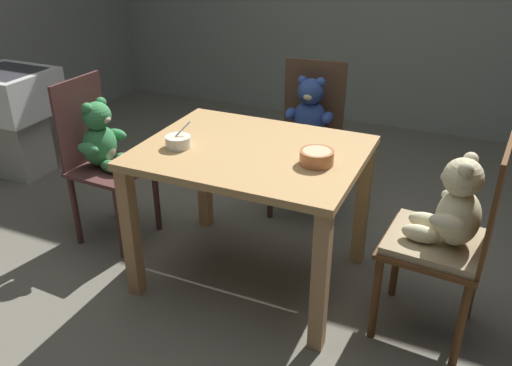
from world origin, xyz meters
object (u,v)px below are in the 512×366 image
at_px(teddy_chair_far_center, 309,125).
at_px(teddy_chair_near_right, 451,224).
at_px(sink_basin, 13,108).
at_px(dining_table, 252,172).
at_px(teddy_chair_near_left, 102,147).
at_px(porridge_bowl_white_near_left, 178,141).
at_px(porridge_bowl_terracotta_near_right, 317,157).

distance_m(teddy_chair_far_center, teddy_chair_near_right, 1.25).
relative_size(teddy_chair_far_center, sink_basin, 1.23).
height_order(dining_table, teddy_chair_near_left, teddy_chair_near_left).
relative_size(dining_table, sink_basin, 1.37).
bearing_deg(teddy_chair_far_center, porridge_bowl_white_near_left, -24.55).
relative_size(teddy_chair_near_left, teddy_chair_near_right, 0.99).
bearing_deg(teddy_chair_far_center, porridge_bowl_terracotta_near_right, 16.18).
xyz_separation_m(teddy_chair_near_right, porridge_bowl_white_near_left, (-1.25, -0.07, 0.18)).
xyz_separation_m(teddy_chair_near_left, porridge_bowl_white_near_left, (0.60, -0.16, 0.19)).
height_order(teddy_chair_near_left, porridge_bowl_terracotta_near_right, teddy_chair_near_left).
bearing_deg(porridge_bowl_white_near_left, teddy_chair_far_center, 69.85).
height_order(dining_table, porridge_bowl_white_near_left, porridge_bowl_white_near_left).
bearing_deg(dining_table, sink_basin, 167.32).
xyz_separation_m(teddy_chair_far_center, porridge_bowl_terracotta_near_right, (0.32, -0.85, 0.19)).
relative_size(porridge_bowl_white_near_left, sink_basin, 0.16).
xyz_separation_m(dining_table, teddy_chair_near_right, (0.93, -0.05, -0.04)).
bearing_deg(teddy_chair_near_left, teddy_chair_near_right, 0.29).
relative_size(dining_table, teddy_chair_near_right, 1.10).
distance_m(dining_table, teddy_chair_near_left, 0.93).
bearing_deg(sink_basin, teddy_chair_near_right, -9.72).
distance_m(porridge_bowl_terracotta_near_right, sink_basin, 2.45).
bearing_deg(teddy_chair_near_right, porridge_bowl_terracotta_near_right, 3.46).
xyz_separation_m(teddy_chair_near_left, teddy_chair_far_center, (0.94, 0.77, 0.00)).
relative_size(dining_table, porridge_bowl_terracotta_near_right, 6.83).
relative_size(teddy_chair_near_left, porridge_bowl_terracotta_near_right, 6.13).
height_order(teddy_chair_near_right, porridge_bowl_white_near_left, teddy_chair_near_right).
bearing_deg(porridge_bowl_white_near_left, dining_table, 20.19).
bearing_deg(porridge_bowl_white_near_left, sink_basin, 161.34).
xyz_separation_m(teddy_chair_far_center, sink_basin, (-2.06, -0.35, -0.07)).
relative_size(teddy_chair_near_left, teddy_chair_far_center, 1.00).
bearing_deg(teddy_chair_near_right, porridge_bowl_white_near_left, 7.89).
bearing_deg(dining_table, porridge_bowl_terracotta_near_right, -6.33).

